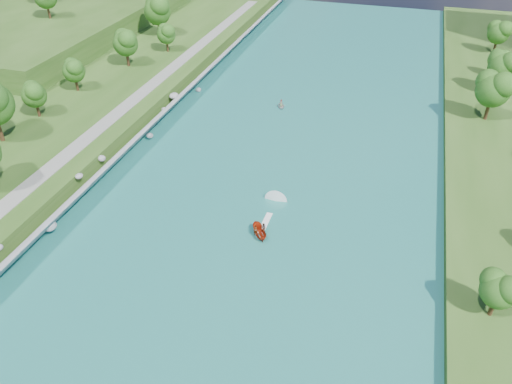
% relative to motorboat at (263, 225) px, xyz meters
% --- Properties ---
extents(ground, '(260.00, 260.00, 0.00)m').
position_rel_motorboat_xyz_m(ground, '(-2.58, -12.83, -0.71)').
color(ground, '#2D5119').
rests_on(ground, ground).
extents(river_water, '(55.00, 240.00, 0.10)m').
position_rel_motorboat_xyz_m(river_water, '(-2.58, 7.17, -0.66)').
color(river_water, '#1B6868').
rests_on(river_water, ground).
extents(ridge_west, '(60.00, 120.00, 9.00)m').
position_rel_motorboat_xyz_m(ridge_west, '(-85.08, 82.17, 3.79)').
color(ridge_west, '#2D5119').
rests_on(ridge_west, ground).
extents(riprap_bank, '(3.97, 236.00, 4.17)m').
position_rel_motorboat_xyz_m(riprap_bank, '(-28.45, 6.35, 1.10)').
color(riprap_bank, slate).
rests_on(riprap_bank, ground).
extents(riverside_path, '(3.00, 200.00, 0.10)m').
position_rel_motorboat_xyz_m(riverside_path, '(-35.08, 7.17, 2.84)').
color(riverside_path, gray).
rests_on(riverside_path, berm_west).
extents(motorboat, '(3.60, 18.79, 1.95)m').
position_rel_motorboat_xyz_m(motorboat, '(0.00, 0.00, 0.00)').
color(motorboat, '#A9280D').
rests_on(motorboat, river_water).
extents(raft, '(2.83, 3.27, 1.70)m').
position_rel_motorboat_xyz_m(raft, '(-7.78, 39.74, -0.24)').
color(raft, gray).
rests_on(raft, river_water).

